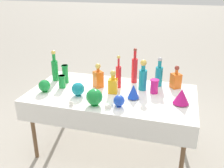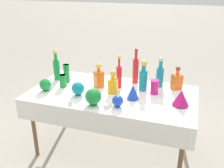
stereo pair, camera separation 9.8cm
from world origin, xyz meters
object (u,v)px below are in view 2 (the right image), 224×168
object	(u,v)px
square_decanter_1	(99,77)
square_decanter_2	(177,80)
round_bowl_0	(118,101)
round_bowl_3	(93,97)
slender_vase_2	(155,86)
tall_bottle_3	(119,76)
tall_bottle_1	(143,77)
slender_vase_0	(67,73)
round_bowl_2	(45,85)
round_bowl_1	(78,89)
tall_bottle_2	(136,69)
square_decanter_0	(113,84)
tall_bottle_0	(57,68)
tall_bottle_4	(160,75)
fluted_vase_1	(133,92)
slender_vase_1	(63,80)
fluted_vase_0	(181,98)

from	to	relation	value
square_decanter_1	square_decanter_2	bearing A→B (deg)	14.91
round_bowl_0	round_bowl_3	bearing A→B (deg)	-171.12
slender_vase_2	round_bowl_0	distance (m)	0.50
tall_bottle_3	slender_vase_2	xyz separation A→B (m)	(0.41, -0.04, -0.06)
round_bowl_3	tall_bottle_1	bearing A→B (deg)	52.36
tall_bottle_3	slender_vase_2	bearing A→B (deg)	-6.17
slender_vase_0	round_bowl_2	xyz separation A→B (m)	(-0.10, -0.31, -0.04)
round_bowl_1	tall_bottle_2	bearing A→B (deg)	46.81
tall_bottle_2	round_bowl_0	bearing A→B (deg)	-91.72
slender_vase_2	round_bowl_3	world-z (taller)	round_bowl_3
square_decanter_2	round_bowl_1	bearing A→B (deg)	-152.86
slender_vase_2	square_decanter_0	bearing A→B (deg)	-165.61
tall_bottle_0	round_bowl_3	size ratio (longest dim) A/B	2.20
tall_bottle_2	round_bowl_2	world-z (taller)	tall_bottle_2
tall_bottle_4	square_decanter_2	xyz separation A→B (m)	(0.19, -0.01, -0.04)
tall_bottle_0	round_bowl_1	world-z (taller)	tall_bottle_0
slender_vase_0	square_decanter_1	bearing A→B (deg)	-3.14
tall_bottle_2	fluted_vase_1	world-z (taller)	tall_bottle_2
tall_bottle_4	round_bowl_3	world-z (taller)	tall_bottle_4
tall_bottle_0	square_decanter_2	xyz separation A→B (m)	(1.42, 0.17, -0.05)
square_decanter_0	round_bowl_0	distance (m)	0.33
square_decanter_0	square_decanter_1	xyz separation A→B (m)	(-0.20, 0.10, 0.01)
tall_bottle_3	slender_vase_1	distance (m)	0.64
square_decanter_1	fluted_vase_0	xyz separation A→B (m)	(0.92, -0.18, -0.03)
round_bowl_0	slender_vase_1	bearing A→B (deg)	159.84
round_bowl_1	round_bowl_2	distance (m)	0.39
tall_bottle_1	fluted_vase_0	xyz separation A→B (m)	(0.43, -0.25, -0.07)
tall_bottle_2	square_decanter_2	bearing A→B (deg)	-3.31
slender_vase_0	slender_vase_2	bearing A→B (deg)	-0.63
round_bowl_0	square_decanter_1	bearing A→B (deg)	131.05
tall_bottle_4	round_bowl_0	size ratio (longest dim) A/B	2.87
tall_bottle_3	round_bowl_0	distance (m)	0.48
slender_vase_1	fluted_vase_1	world-z (taller)	fluted_vase_1
square_decanter_1	round_bowl_3	bearing A→B (deg)	-75.93
tall_bottle_4	square_decanter_1	distance (m)	0.70
slender_vase_1	slender_vase_2	size ratio (longest dim) A/B	0.94
tall_bottle_1	tall_bottle_2	distance (m)	0.23
square_decanter_2	round_bowl_2	world-z (taller)	square_decanter_2
square_decanter_2	tall_bottle_2	bearing A→B (deg)	176.69
slender_vase_0	slender_vase_1	distance (m)	0.16
tall_bottle_1	round_bowl_3	xyz separation A→B (m)	(-0.39, -0.50, -0.06)
square_decanter_0	square_decanter_1	distance (m)	0.23
fluted_vase_1	round_bowl_1	distance (m)	0.58
tall_bottle_4	slender_vase_2	distance (m)	0.23
slender_vase_2	round_bowl_3	xyz separation A→B (m)	(-0.53, -0.45, 0.00)
tall_bottle_2	round_bowl_2	distance (m)	1.05
fluted_vase_1	round_bowl_1	size ratio (longest dim) A/B	1.06
square_decanter_1	round_bowl_0	world-z (taller)	square_decanter_1
square_decanter_1	round_bowl_1	size ratio (longest dim) A/B	1.96
tall_bottle_1	slender_vase_1	bearing A→B (deg)	-167.63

